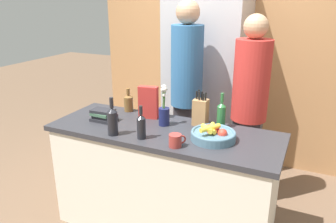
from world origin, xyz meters
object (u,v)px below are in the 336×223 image
at_px(refrigerator, 206,81).
at_px(person_in_blue, 249,103).
at_px(bottle_vinegar, 112,120).
at_px(bottle_wine, 141,126).
at_px(knife_block, 200,112).
at_px(flower_vase, 164,112).
at_px(bottle_oil, 129,102).
at_px(bottle_water, 221,114).
at_px(fruit_bowl, 213,134).
at_px(coffee_mug, 176,141).
at_px(person_at_sink, 187,87).
at_px(cereal_box, 148,102).
at_px(book_stack, 104,115).

distance_m(refrigerator, person_in_blue, 0.80).
bearing_deg(bottle_vinegar, bottle_wine, 7.11).
bearing_deg(knife_block, bottle_vinegar, -138.35).
bearing_deg(person_in_blue, flower_vase, -135.65).
height_order(knife_block, person_in_blue, person_in_blue).
relative_size(bottle_oil, bottle_water, 0.75).
bearing_deg(fruit_bowl, coffee_mug, -132.01).
bearing_deg(bottle_wine, person_in_blue, 56.16).
xyz_separation_m(fruit_bowl, person_at_sink, (-0.48, 0.69, 0.12)).
bearing_deg(fruit_bowl, refrigerator, 110.79).
distance_m(refrigerator, fruit_bowl, 1.31).
height_order(knife_block, coffee_mug, knife_block).
bearing_deg(refrigerator, bottle_oil, -112.94).
height_order(knife_block, bottle_vinegar, bottle_vinegar).
xyz_separation_m(cereal_box, person_at_sink, (0.14, 0.49, 0.03)).
xyz_separation_m(coffee_mug, book_stack, (-0.73, 0.20, 0.00)).
distance_m(refrigerator, person_at_sink, 0.54).
height_order(refrigerator, person_at_sink, refrigerator).
bearing_deg(refrigerator, bottle_wine, -90.21).
bearing_deg(person_at_sink, bottle_wine, -106.72).
distance_m(flower_vase, bottle_oil, 0.46).
relative_size(fruit_bowl, bottle_oil, 1.53).
bearing_deg(cereal_box, refrigerator, 81.22).
bearing_deg(bottle_oil, cereal_box, -18.32).
relative_size(flower_vase, bottle_oil, 1.57).
xyz_separation_m(flower_vase, person_in_blue, (0.55, 0.57, -0.01)).
bearing_deg(fruit_bowl, flower_vase, 165.99).
bearing_deg(flower_vase, cereal_box, 153.76).
bearing_deg(bottle_vinegar, bottle_water, 34.43).
distance_m(book_stack, bottle_oil, 0.30).
xyz_separation_m(fruit_bowl, bottle_vinegar, (-0.69, -0.22, 0.07)).
bearing_deg(person_at_sink, fruit_bowl, -72.46).
bearing_deg(coffee_mug, person_in_blue, 70.98).
distance_m(cereal_box, bottle_wine, 0.43).
distance_m(refrigerator, bottle_water, 1.08).
bearing_deg(book_stack, fruit_bowl, 0.92).
distance_m(bottle_vinegar, person_in_blue, 1.20).
relative_size(flower_vase, bottle_wine, 1.33).
bearing_deg(book_stack, bottle_vinegar, -42.20).
distance_m(flower_vase, coffee_mug, 0.41).
height_order(bottle_water, person_in_blue, person_in_blue).
relative_size(person_at_sink, person_in_blue, 1.06).
distance_m(refrigerator, knife_block, 1.03).
xyz_separation_m(book_stack, bottle_vinegar, (0.23, -0.21, 0.06)).
bearing_deg(bottle_oil, fruit_bowl, -18.01).
xyz_separation_m(refrigerator, flower_vase, (0.03, -1.12, 0.00)).
xyz_separation_m(refrigerator, fruit_bowl, (0.46, -1.23, -0.06)).
bearing_deg(bottle_wine, bottle_water, 43.83).
xyz_separation_m(knife_block, coffee_mug, (-0.02, -0.45, -0.06)).
height_order(fruit_bowl, knife_block, knife_block).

